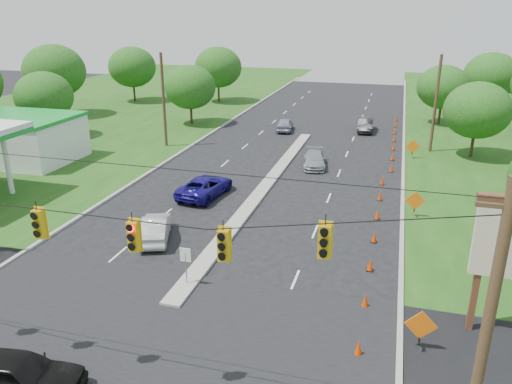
% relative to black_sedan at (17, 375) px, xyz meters
% --- Properties ---
extents(ground, '(160.00, 160.00, 0.00)m').
position_rel_black_sedan_xyz_m(ground, '(2.77, 2.36, -0.80)').
color(ground, black).
rests_on(ground, ground).
extents(cross_street, '(160.00, 14.00, 0.02)m').
position_rel_black_sedan_xyz_m(cross_street, '(2.77, 2.36, -0.80)').
color(cross_street, black).
rests_on(cross_street, ground).
extents(curb_left, '(0.25, 110.00, 0.16)m').
position_rel_black_sedan_xyz_m(curb_left, '(-7.33, 32.36, -0.80)').
color(curb_left, gray).
rests_on(curb_left, ground).
extents(curb_right, '(0.25, 110.00, 0.16)m').
position_rel_black_sedan_xyz_m(curb_right, '(12.87, 32.36, -0.80)').
color(curb_right, gray).
rests_on(curb_right, ground).
extents(median, '(1.00, 34.00, 0.18)m').
position_rel_black_sedan_xyz_m(median, '(2.77, 23.36, -0.80)').
color(median, gray).
rests_on(median, ground).
extents(median_sign, '(0.55, 0.06, 2.05)m').
position_rel_black_sedan_xyz_m(median_sign, '(2.77, 8.36, 0.66)').
color(median_sign, gray).
rests_on(median_sign, ground).
extents(signal_span, '(25.60, 0.32, 9.00)m').
position_rel_black_sedan_xyz_m(signal_span, '(2.72, 1.36, 4.17)').
color(signal_span, '#422D1C').
rests_on(signal_span, ground).
extents(utility_pole_far_left, '(0.28, 0.28, 9.00)m').
position_rel_black_sedan_xyz_m(utility_pole_far_left, '(-9.73, 32.36, 3.70)').
color(utility_pole_far_left, '#422D1C').
rests_on(utility_pole_far_left, ground).
extents(utility_pole_far_right, '(0.28, 0.28, 9.00)m').
position_rel_black_sedan_xyz_m(utility_pole_far_right, '(15.27, 37.36, 3.70)').
color(utility_pole_far_right, '#422D1C').
rests_on(utility_pole_far_right, ground).
extents(cone_0, '(0.32, 0.32, 0.70)m').
position_rel_black_sedan_xyz_m(cone_0, '(11.30, 5.36, -0.45)').
color(cone_0, '#D93603').
rests_on(cone_0, ground).
extents(cone_1, '(0.32, 0.32, 0.70)m').
position_rel_black_sedan_xyz_m(cone_1, '(11.30, 8.86, -0.45)').
color(cone_1, '#D93603').
rests_on(cone_1, ground).
extents(cone_2, '(0.32, 0.32, 0.70)m').
position_rel_black_sedan_xyz_m(cone_2, '(11.30, 12.36, -0.45)').
color(cone_2, '#D93603').
rests_on(cone_2, ground).
extents(cone_3, '(0.32, 0.32, 0.70)m').
position_rel_black_sedan_xyz_m(cone_3, '(11.30, 15.86, -0.45)').
color(cone_3, '#D93603').
rests_on(cone_3, ground).
extents(cone_4, '(0.32, 0.32, 0.70)m').
position_rel_black_sedan_xyz_m(cone_4, '(11.30, 19.36, -0.45)').
color(cone_4, '#D93603').
rests_on(cone_4, ground).
extents(cone_5, '(0.32, 0.32, 0.70)m').
position_rel_black_sedan_xyz_m(cone_5, '(11.30, 22.86, -0.45)').
color(cone_5, '#D93603').
rests_on(cone_5, ground).
extents(cone_6, '(0.32, 0.32, 0.70)m').
position_rel_black_sedan_xyz_m(cone_6, '(11.30, 26.36, -0.45)').
color(cone_6, '#D93603').
rests_on(cone_6, ground).
extents(cone_7, '(0.32, 0.32, 0.70)m').
position_rel_black_sedan_xyz_m(cone_7, '(11.90, 29.86, -0.45)').
color(cone_7, '#D93603').
rests_on(cone_7, ground).
extents(cone_8, '(0.32, 0.32, 0.70)m').
position_rel_black_sedan_xyz_m(cone_8, '(11.90, 33.36, -0.45)').
color(cone_8, '#D93603').
rests_on(cone_8, ground).
extents(cone_9, '(0.32, 0.32, 0.70)m').
position_rel_black_sedan_xyz_m(cone_9, '(11.90, 36.86, -0.45)').
color(cone_9, '#D93603').
rests_on(cone_9, ground).
extents(cone_10, '(0.32, 0.32, 0.70)m').
position_rel_black_sedan_xyz_m(cone_10, '(11.90, 40.36, -0.45)').
color(cone_10, '#D93603').
rests_on(cone_10, ground).
extents(cone_11, '(0.32, 0.32, 0.70)m').
position_rel_black_sedan_xyz_m(cone_11, '(11.90, 43.86, -0.45)').
color(cone_11, '#D93603').
rests_on(cone_11, ground).
extents(cone_12, '(0.32, 0.32, 0.70)m').
position_rel_black_sedan_xyz_m(cone_12, '(11.90, 47.36, -0.45)').
color(cone_12, '#D93603').
rests_on(cone_12, ground).
extents(cone_13, '(0.32, 0.32, 0.70)m').
position_rel_black_sedan_xyz_m(cone_13, '(11.90, 50.86, -0.45)').
color(cone_13, '#D93603').
rests_on(cone_13, ground).
extents(work_sign_0, '(1.27, 0.58, 1.37)m').
position_rel_black_sedan_xyz_m(work_sign_0, '(13.57, 6.36, 0.29)').
color(work_sign_0, black).
rests_on(work_sign_0, ground).
extents(work_sign_1, '(1.27, 0.58, 1.37)m').
position_rel_black_sedan_xyz_m(work_sign_1, '(13.57, 20.36, 0.29)').
color(work_sign_1, black).
rests_on(work_sign_1, ground).
extents(work_sign_2, '(1.27, 0.58, 1.37)m').
position_rel_black_sedan_xyz_m(work_sign_2, '(13.57, 34.36, 0.29)').
color(work_sign_2, black).
rests_on(work_sign_2, ground).
extents(tree_2, '(5.88, 5.88, 6.86)m').
position_rel_black_sedan_xyz_m(tree_2, '(-23.23, 32.36, 3.54)').
color(tree_2, black).
rests_on(tree_2, ground).
extents(tree_3, '(7.56, 7.56, 8.82)m').
position_rel_black_sedan_xyz_m(tree_3, '(-29.23, 42.36, 4.78)').
color(tree_3, black).
rests_on(tree_3, ground).
extents(tree_4, '(6.72, 6.72, 7.84)m').
position_rel_black_sedan_xyz_m(tree_4, '(-25.23, 54.36, 4.16)').
color(tree_4, black).
rests_on(tree_4, ground).
extents(tree_5, '(5.88, 5.88, 6.86)m').
position_rel_black_sedan_xyz_m(tree_5, '(-11.23, 42.36, 3.54)').
color(tree_5, black).
rests_on(tree_5, ground).
extents(tree_6, '(6.72, 6.72, 7.84)m').
position_rel_black_sedan_xyz_m(tree_6, '(-13.23, 57.36, 4.16)').
color(tree_6, black).
rests_on(tree_6, ground).
extents(tree_9, '(5.88, 5.88, 6.86)m').
position_rel_black_sedan_xyz_m(tree_9, '(18.77, 36.36, 3.54)').
color(tree_9, black).
rests_on(tree_9, ground).
extents(tree_11, '(6.72, 6.72, 7.84)m').
position_rel_black_sedan_xyz_m(tree_11, '(22.77, 57.36, 4.16)').
color(tree_11, black).
rests_on(tree_11, ground).
extents(tree_12, '(5.88, 5.88, 6.86)m').
position_rel_black_sedan_xyz_m(tree_12, '(16.77, 50.36, 3.54)').
color(tree_12, black).
rests_on(tree_12, ground).
extents(black_sedan, '(4.93, 2.60, 1.60)m').
position_rel_black_sedan_xyz_m(black_sedan, '(0.00, 0.00, 0.00)').
color(black_sedan, black).
rests_on(black_sedan, ground).
extents(white_sedan, '(2.90, 4.56, 1.42)m').
position_rel_black_sedan_xyz_m(white_sedan, '(-1.10, 12.79, -0.09)').
color(white_sedan, silver).
rests_on(white_sedan, ground).
extents(blue_pickup, '(3.10, 5.57, 1.47)m').
position_rel_black_sedan_xyz_m(blue_pickup, '(-0.93, 20.36, -0.06)').
color(blue_pickup, navy).
rests_on(blue_pickup, ground).
extents(silver_car_far, '(2.49, 4.65, 1.28)m').
position_rel_black_sedan_xyz_m(silver_car_far, '(5.49, 29.60, -0.16)').
color(silver_car_far, gray).
rests_on(silver_car_far, ground).
extents(silver_car_oncoming, '(2.20, 4.34, 1.42)m').
position_rel_black_sedan_xyz_m(silver_car_oncoming, '(0.05, 42.10, -0.09)').
color(silver_car_oncoming, '#888BA4').
rests_on(silver_car_oncoming, ground).
extents(dark_car_receding, '(1.84, 4.65, 1.51)m').
position_rel_black_sedan_xyz_m(dark_car_receding, '(8.70, 44.27, -0.05)').
color(dark_car_receding, black).
rests_on(dark_car_receding, ground).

